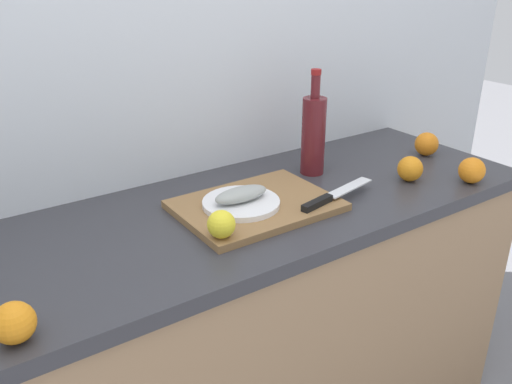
{
  "coord_description": "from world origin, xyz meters",
  "views": [
    {
      "loc": [
        -0.6,
        -1.11,
        1.53
      ],
      "look_at": [
        0.13,
        -0.03,
        0.95
      ],
      "focal_mm": 37.53,
      "sensor_mm": 36.0,
      "label": 1
    }
  ],
  "objects_px": {
    "fish_fillet": "(241,194)",
    "chef_knife": "(329,197)",
    "cutting_board": "(256,205)",
    "orange_0": "(472,170)",
    "lemon_0": "(221,224)",
    "white_plate": "(241,203)",
    "wine_bottle": "(313,134)"
  },
  "relations": [
    {
      "from": "cutting_board",
      "to": "wine_bottle",
      "type": "bearing_deg",
      "value": 22.06
    },
    {
      "from": "wine_bottle",
      "to": "orange_0",
      "type": "distance_m",
      "value": 0.49
    },
    {
      "from": "chef_knife",
      "to": "lemon_0",
      "type": "height_order",
      "value": "lemon_0"
    },
    {
      "from": "white_plate",
      "to": "chef_knife",
      "type": "bearing_deg",
      "value": -25.99
    },
    {
      "from": "fish_fillet",
      "to": "orange_0",
      "type": "height_order",
      "value": "orange_0"
    },
    {
      "from": "chef_knife",
      "to": "orange_0",
      "type": "height_order",
      "value": "orange_0"
    },
    {
      "from": "fish_fillet",
      "to": "orange_0",
      "type": "xyz_separation_m",
      "value": [
        0.69,
        -0.22,
        -0.01
      ]
    },
    {
      "from": "cutting_board",
      "to": "fish_fillet",
      "type": "distance_m",
      "value": 0.06
    },
    {
      "from": "cutting_board",
      "to": "orange_0",
      "type": "distance_m",
      "value": 0.68
    },
    {
      "from": "cutting_board",
      "to": "orange_0",
      "type": "height_order",
      "value": "orange_0"
    },
    {
      "from": "chef_knife",
      "to": "lemon_0",
      "type": "bearing_deg",
      "value": 170.9
    },
    {
      "from": "orange_0",
      "to": "white_plate",
      "type": "bearing_deg",
      "value": 162.38
    },
    {
      "from": "cutting_board",
      "to": "fish_fillet",
      "type": "relative_size",
      "value": 2.68
    },
    {
      "from": "orange_0",
      "to": "cutting_board",
      "type": "bearing_deg",
      "value": 161.56
    },
    {
      "from": "chef_knife",
      "to": "orange_0",
      "type": "bearing_deg",
      "value": -24.87
    },
    {
      "from": "white_plate",
      "to": "fish_fillet",
      "type": "bearing_deg",
      "value": 90.0
    },
    {
      "from": "lemon_0",
      "to": "white_plate",
      "type": "bearing_deg",
      "value": 42.2
    },
    {
      "from": "wine_bottle",
      "to": "cutting_board",
      "type": "bearing_deg",
      "value": -157.94
    },
    {
      "from": "fish_fillet",
      "to": "lemon_0",
      "type": "height_order",
      "value": "lemon_0"
    },
    {
      "from": "cutting_board",
      "to": "fish_fillet",
      "type": "xyz_separation_m",
      "value": [
        -0.05,
        0.0,
        0.04
      ]
    },
    {
      "from": "lemon_0",
      "to": "fish_fillet",
      "type": "bearing_deg",
      "value": 42.2
    },
    {
      "from": "fish_fillet",
      "to": "chef_knife",
      "type": "height_order",
      "value": "fish_fillet"
    },
    {
      "from": "white_plate",
      "to": "orange_0",
      "type": "distance_m",
      "value": 0.72
    },
    {
      "from": "cutting_board",
      "to": "lemon_0",
      "type": "xyz_separation_m",
      "value": [
        -0.18,
        -0.12,
        0.04
      ]
    },
    {
      "from": "orange_0",
      "to": "fish_fillet",
      "type": "bearing_deg",
      "value": 162.38
    },
    {
      "from": "cutting_board",
      "to": "white_plate",
      "type": "height_order",
      "value": "white_plate"
    },
    {
      "from": "chef_knife",
      "to": "fish_fillet",
      "type": "bearing_deg",
      "value": 142.56
    },
    {
      "from": "lemon_0",
      "to": "orange_0",
      "type": "height_order",
      "value": "lemon_0"
    },
    {
      "from": "lemon_0",
      "to": "orange_0",
      "type": "xyz_separation_m",
      "value": [
        0.82,
        -0.1,
        -0.01
      ]
    },
    {
      "from": "lemon_0",
      "to": "wine_bottle",
      "type": "relative_size",
      "value": 0.21
    },
    {
      "from": "cutting_board",
      "to": "white_plate",
      "type": "relative_size",
      "value": 2.01
    },
    {
      "from": "cutting_board",
      "to": "chef_knife",
      "type": "xyz_separation_m",
      "value": [
        0.17,
        -0.1,
        0.02
      ]
    }
  ]
}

